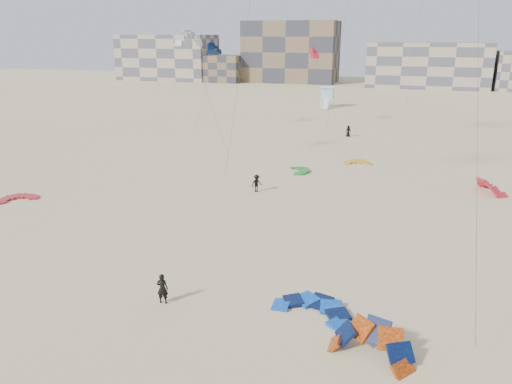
% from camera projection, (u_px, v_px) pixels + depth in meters
% --- Properties ---
extents(ground, '(320.00, 320.00, 0.00)m').
position_uv_depth(ground, '(217.00, 330.00, 24.82)').
color(ground, beige).
rests_on(ground, ground).
extents(kite_ground_blue, '(4.91, 5.06, 1.10)m').
position_uv_depth(kite_ground_blue, '(313.00, 312.00, 26.47)').
color(kite_ground_blue, blue).
rests_on(kite_ground_blue, ground).
extents(kite_ground_orange, '(4.98, 4.97, 3.98)m').
position_uv_depth(kite_ground_orange, '(370.00, 356.00, 22.82)').
color(kite_ground_orange, '#F55511').
rests_on(kite_ground_orange, ground).
extents(kite_ground_red, '(4.57, 4.56, 0.59)m').
position_uv_depth(kite_ground_red, '(18.00, 200.00, 44.43)').
color(kite_ground_red, red).
rests_on(kite_ground_red, ground).
extents(kite_ground_green, '(3.97, 3.86, 0.82)m').
position_uv_depth(kite_ground_green, '(299.00, 171.00, 53.58)').
color(kite_ground_green, '#1B8A22').
rests_on(kite_ground_green, ground).
extents(kite_ground_red_far, '(4.86, 4.80, 3.78)m').
position_uv_depth(kite_ground_red_far, '(490.00, 192.00, 46.52)').
color(kite_ground_red_far, red).
rests_on(kite_ground_red_far, ground).
extents(kite_ground_yellow, '(3.43, 3.57, 0.99)m').
position_uv_depth(kite_ground_yellow, '(357.00, 164.00, 56.75)').
color(kite_ground_yellow, '#ECB016').
rests_on(kite_ground_yellow, ground).
extents(kitesurfer_main, '(0.70, 0.53, 1.74)m').
position_uv_depth(kitesurfer_main, '(162.00, 289.00, 27.08)').
color(kitesurfer_main, black).
rests_on(kitesurfer_main, ground).
extents(kitesurfer_c, '(1.16, 1.21, 1.65)m').
position_uv_depth(kitesurfer_c, '(257.00, 183.00, 46.40)').
color(kitesurfer_c, black).
rests_on(kitesurfer_c, ground).
extents(kitesurfer_e, '(0.91, 0.74, 1.61)m').
position_uv_depth(kitesurfer_e, '(348.00, 131.00, 71.65)').
color(kitesurfer_e, black).
rests_on(kitesurfer_e, ground).
extents(kite_fly_grey, '(5.93, 4.16, 13.69)m').
position_uv_depth(kite_fly_grey, '(189.00, 40.00, 52.47)').
color(kite_fly_grey, '#B8B8B8').
rests_on(kite_fly_grey, ground).
extents(kite_fly_navy, '(3.43, 10.57, 12.33)m').
position_uv_depth(kite_fly_navy, '(214.00, 50.00, 73.09)').
color(kite_fly_navy, '#081E3F').
rests_on(kite_fly_navy, ground).
extents(kite_fly_red, '(6.43, 4.06, 11.70)m').
position_uv_depth(kite_fly_red, '(314.00, 54.00, 75.94)').
color(kite_fly_red, red).
rests_on(kite_fly_red, ground).
extents(lifeguard_tower_far, '(3.07, 5.65, 4.07)m').
position_uv_depth(lifeguard_tower_far, '(327.00, 97.00, 100.36)').
color(lifeguard_tower_far, white).
rests_on(lifeguard_tower_far, ground).
extents(condo_west_a, '(30.00, 15.00, 14.00)m').
position_uv_depth(condo_west_a, '(168.00, 57.00, 161.18)').
color(condo_west_a, tan).
rests_on(condo_west_a, ground).
extents(condo_west_b, '(28.00, 14.00, 18.00)m').
position_uv_depth(condo_west_b, '(291.00, 52.00, 152.48)').
color(condo_west_b, brown).
rests_on(condo_west_b, ground).
extents(condo_mid, '(32.00, 16.00, 12.00)m').
position_uv_depth(condo_mid, '(427.00, 65.00, 138.02)').
color(condo_mid, tan).
rests_on(condo_mid, ground).
extents(condo_fill_left, '(12.00, 10.00, 8.00)m').
position_uv_depth(condo_fill_left, '(223.00, 69.00, 154.41)').
color(condo_fill_left, brown).
rests_on(condo_fill_left, ground).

